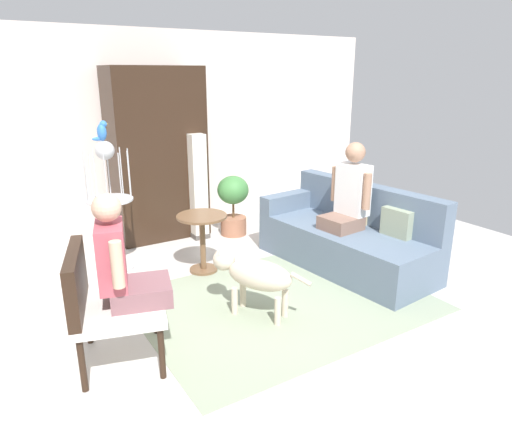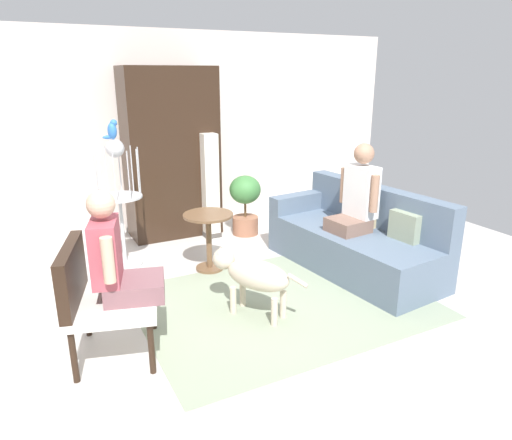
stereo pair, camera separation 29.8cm
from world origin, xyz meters
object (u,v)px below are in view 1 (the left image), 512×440
object	(u,v)px
couch	(347,237)
potted_plant	(233,201)
person_on_armchair	(122,263)
parrot	(102,131)
armoire_cabinet	(157,155)
column_lamp	(198,188)
bird_cage_stand	(110,199)
dog	(254,274)
person_on_couch	(350,194)
armchair	(101,297)
round_end_table	(202,234)

from	to	relation	value
couch	potted_plant	size ratio (longest dim) A/B	2.61
person_on_armchair	couch	bearing A→B (deg)	10.74
parrot	armoire_cabinet	size ratio (longest dim) A/B	0.09
parrot	column_lamp	xyz separation A→B (m)	(1.19, 0.44, -0.81)
bird_cage_stand	potted_plant	bearing A→B (deg)	11.34
bird_cage_stand	armoire_cabinet	xyz separation A→B (m)	(0.81, 0.78, 0.26)
couch	bird_cage_stand	bearing A→B (deg)	151.52
dog	potted_plant	distance (m)	2.09
armoire_cabinet	parrot	bearing A→B (deg)	-136.41
person_on_couch	armchair	bearing A→B (deg)	-171.27
couch	bird_cage_stand	xyz separation A→B (m)	(-2.17, 1.18, 0.47)
armchair	potted_plant	world-z (taller)	armchair
dog	bird_cage_stand	distance (m)	1.80
person_on_couch	armoire_cabinet	bearing A→B (deg)	123.67
column_lamp	armchair	bearing A→B (deg)	-129.64
couch	person_on_armchair	xyz separation A→B (m)	(-2.53, -0.48, 0.45)
parrot	potted_plant	size ratio (longest dim) A/B	0.25
dog	bird_cage_stand	size ratio (longest dim) A/B	0.58
column_lamp	person_on_armchair	bearing A→B (deg)	-126.38
person_on_armchair	parrot	xyz separation A→B (m)	(0.35, 1.66, 0.70)
potted_plant	couch	bearing A→B (deg)	-69.42
armchair	bird_cage_stand	size ratio (longest dim) A/B	0.64
round_end_table	column_lamp	size ratio (longest dim) A/B	0.47
potted_plant	column_lamp	world-z (taller)	column_lamp
armchair	potted_plant	size ratio (longest dim) A/B	1.13
couch	dog	bearing A→B (deg)	-164.08
person_on_armchair	dog	size ratio (longest dim) A/B	1.01
parrot	armoire_cabinet	distance (m)	1.21
armoire_cabinet	armchair	bearing A→B (deg)	-119.06
couch	potted_plant	xyz separation A→B (m)	(-0.56, 1.50, 0.13)
dog	column_lamp	world-z (taller)	column_lamp
person_on_couch	potted_plant	distance (m)	1.66
person_on_couch	armoire_cabinet	world-z (taller)	armoire_cabinet
round_end_table	parrot	size ratio (longest dim) A/B	3.17
bird_cage_stand	armoire_cabinet	world-z (taller)	armoire_cabinet
potted_plant	column_lamp	bearing A→B (deg)	164.96
dog	armoire_cabinet	size ratio (longest dim) A/B	0.38
dog	column_lamp	xyz separation A→B (m)	(0.43, 2.02, 0.27)
couch	person_on_couch	bearing A→B (deg)	-137.86
person_on_couch	person_on_armchair	world-z (taller)	person_on_couch
person_on_armchair	potted_plant	xyz separation A→B (m)	(1.97, 1.98, -0.31)
dog	armoire_cabinet	distance (m)	2.46
person_on_armchair	dog	xyz separation A→B (m)	(1.11, 0.08, -0.38)
person_on_couch	parrot	world-z (taller)	parrot
bird_cage_stand	parrot	xyz separation A→B (m)	(-0.01, 0.00, 0.68)
armoire_cabinet	potted_plant	bearing A→B (deg)	-30.20
couch	round_end_table	distance (m)	1.55
round_end_table	armoire_cabinet	distance (m)	1.45
person_on_armchair	bird_cage_stand	size ratio (longest dim) A/B	0.59
person_on_armchair	armoire_cabinet	world-z (taller)	armoire_cabinet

